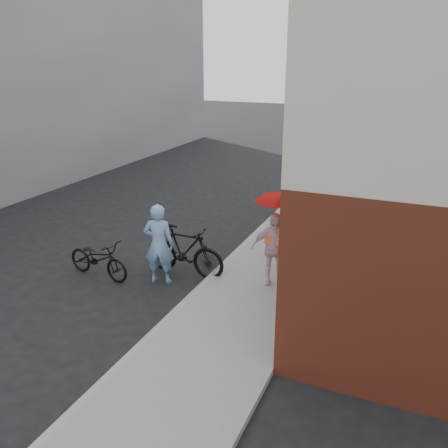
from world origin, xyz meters
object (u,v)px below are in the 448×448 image
Objects in this scene: planter at (321,258)px; bike_left at (98,259)px; utility_pole at (292,98)px; officer at (159,244)px; bike_right at (184,251)px; kimono_woman at (273,248)px.

bike_left is at bearing -150.63° from planter.
utility_pole is at bearing -14.76° from bike_left.
officer is at bearing -69.83° from bike_left.
utility_pole is at bearing 117.17° from planter.
officer reaches higher than bike_left.
bike_right is at bearing -149.05° from planter.
utility_pole reaches higher than planter.
officer is 2.43m from kimono_woman.
utility_pole is at bearing -6.99° from bike_right.
officer is 4.94× the size of planter.
planter is (0.72, 1.47, -0.69)m from kimono_woman.
planter is at bearing -57.19° from bike_right.
kimono_woman reaches higher than bike_left.
kimono_woman is at bearing -67.06° from bike_left.
officer reaches higher than kimono_woman.
bike_right is (0.32, 0.55, -0.31)m from officer.
officer is at bearing 179.36° from kimono_woman.
utility_pole is 5.91m from kimono_woman.
utility_pole is 6.14m from bike_right.
officer is 1.50m from bike_left.
planter is at bearing -62.83° from utility_pole.
officer is 1.14× the size of kimono_woman.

